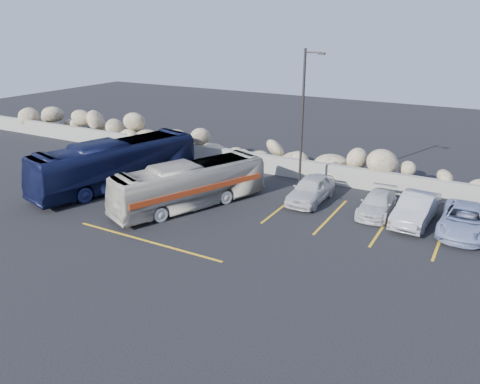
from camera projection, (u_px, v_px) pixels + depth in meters
The scene contains 11 objects.
ground at pixel (162, 248), 20.40m from camera, with size 90.00×90.00×0.00m, color black.
seawall at pixel (278, 166), 30.03m from camera, with size 60.00×0.40×1.20m, color gray.
riprap_pile at pixel (286, 151), 30.77m from camera, with size 54.00×2.80×2.60m, color #8E7A5D, non-canonical shape.
parking_lines at pixel (309, 224), 22.82m from camera, with size 18.16×9.36×0.01m.
lamppost at pixel (303, 119), 25.54m from camera, with size 1.14×0.18×8.00m.
vintage_bus at pixel (190, 185), 24.62m from camera, with size 2.03×8.69×2.42m, color beige.
tour_coach at pixel (116, 164), 27.49m from camera, with size 2.39×10.22×2.85m, color #101537.
car_a at pixel (311, 189), 25.49m from camera, with size 1.65×4.11×1.40m, color silver.
car_b at pixel (416, 209), 22.77m from camera, with size 1.50×4.29×1.41m, color #ADADB2.
car_c at pixel (377, 204), 23.87m from camera, with size 1.52×3.74×1.08m, color silver.
car_d at pixel (464, 220), 21.69m from camera, with size 2.08×4.52×1.26m, color #8595BD.
Camera 1 is at (11.98, -14.31, 9.26)m, focal length 35.00 mm.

